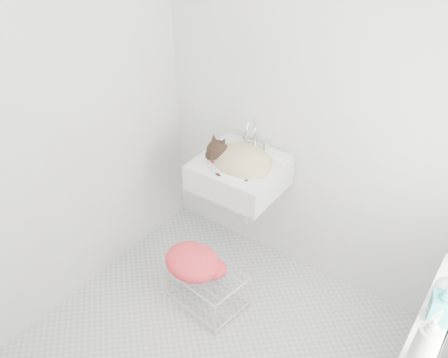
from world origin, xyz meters
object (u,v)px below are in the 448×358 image
Objects in this scene: bottle_b at (437,319)px; bottle_c at (445,299)px; wire_rack at (208,286)px; cat at (240,160)px; sink at (239,163)px.

bottle_b is 0.13m from bottle_c.
wire_rack is at bearing -178.58° from bottle_c.
cat is 1.45m from bottle_b.
bottle_c is at bearing -16.65° from sink.
sink is 2.78× the size of bottle_b.
sink is 1.43m from bottle_c.
sink is 0.83m from wire_rack.
bottle_b is at bearing -21.62° from sink.
wire_rack is (0.05, -0.42, -0.74)m from cat.
cat is 0.90× the size of wire_rack.
bottle_b is at bearing -90.00° from bottle_c.
bottle_c is (1.31, 0.03, 0.70)m from wire_rack.
wire_rack is (0.06, -0.44, -0.70)m from sink.
bottle_c is at bearing 90.00° from bottle_b.
sink is 0.05m from cat.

